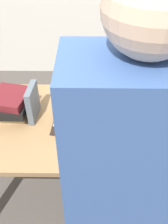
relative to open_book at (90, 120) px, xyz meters
name	(u,v)px	position (x,y,z in m)	size (l,w,h in m)	color
ground_plane	(77,187)	(-0.10, 0.02, -0.78)	(12.00, 12.00, 0.00)	#47423D
reading_desk	(75,132)	(-0.10, 0.02, -0.12)	(1.42, 0.79, 0.76)	#937047
open_book	(90,120)	(0.00, 0.00, 0.00)	(0.48, 0.33, 0.08)	black
book_stack_tall	(11,104)	(-0.50, 0.08, 0.06)	(0.25, 0.26, 0.15)	tan
book_standing_upright	(33,103)	(-0.35, 0.06, 0.09)	(0.05, 0.18, 0.23)	slate
reading_lamp	(144,62)	(0.33, 0.25, 0.26)	(0.15, 0.15, 0.40)	#2D2D33
coffee_mug	(127,112)	(0.23, 0.05, 0.02)	(0.09, 0.12, 0.09)	white
person_reader	(116,223)	(0.10, -0.69, 0.10)	(0.36, 0.22, 1.78)	#2D3342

